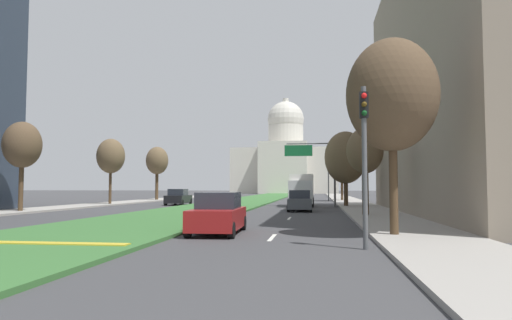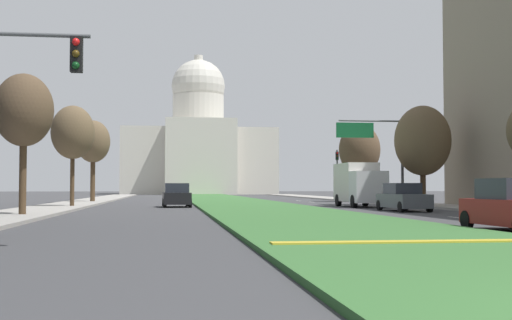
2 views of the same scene
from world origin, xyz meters
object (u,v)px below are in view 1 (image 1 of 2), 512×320
(street_tree_left_mid, at_px, (22,145))
(box_truck_delivery, at_px, (302,190))
(traffic_light_far_right, at_px, (328,177))
(sedan_midblock, at_px, (300,201))
(traffic_light_near_right, at_px, (364,145))
(street_tree_right_near, at_px, (392,95))
(street_tree_right_mid, at_px, (365,152))
(street_tree_right_far, at_px, (346,158))
(overhead_guide_sign, at_px, (316,160))
(street_tree_left_distant, at_px, (157,161))
(sedan_distant, at_px, (178,197))
(street_tree_right_distant, at_px, (342,163))
(capitol_building, at_px, (286,163))
(street_tree_left_far, at_px, (111,156))
(sedan_lead_stopped, at_px, (218,214))

(street_tree_left_mid, bearing_deg, box_truck_delivery, 34.14)
(traffic_light_far_right, distance_m, sedan_midblock, 27.57)
(traffic_light_near_right, relative_size, street_tree_right_near, 0.67)
(street_tree_right_mid, xyz_separation_m, street_tree_right_far, (-0.42, 13.71, 0.51))
(overhead_guide_sign, relative_size, street_tree_left_distant, 0.86)
(street_tree_left_mid, height_order, sedan_distant, street_tree_left_mid)
(street_tree_right_mid, relative_size, street_tree_right_distant, 0.76)
(street_tree_right_far, xyz_separation_m, box_truck_delivery, (-4.29, 1.49, -3.08))
(capitol_building, distance_m, street_tree_right_far, 91.67)
(traffic_light_near_right, distance_m, street_tree_right_near, 4.30)
(overhead_guide_sign, bearing_deg, sedan_midblock, -98.53)
(street_tree_right_near, bearing_deg, sedan_distant, 121.52)
(street_tree_right_mid, relative_size, box_truck_delivery, 0.92)
(street_tree_right_near, xyz_separation_m, street_tree_left_far, (-24.93, 27.78, -0.33))
(street_tree_left_far, distance_m, street_tree_right_distant, 30.05)
(street_tree_right_far, bearing_deg, overhead_guide_sign, 152.33)
(street_tree_right_far, bearing_deg, street_tree_left_mid, -153.32)
(street_tree_right_near, distance_m, box_truck_delivery, 28.22)
(street_tree_left_distant, bearing_deg, street_tree_right_far, -33.53)
(street_tree_left_far, xyz_separation_m, sedan_midblock, (20.56, -9.01, -4.43))
(traffic_light_near_right, height_order, street_tree_right_mid, street_tree_right_mid)
(traffic_light_far_right, relative_size, street_tree_right_far, 0.71)
(street_tree_left_mid, xyz_separation_m, street_tree_right_distant, (25.58, 30.51, -0.00))
(street_tree_right_mid, xyz_separation_m, sedan_lead_stopped, (-7.28, -11.69, -3.44))
(capitol_building, xyz_separation_m, box_truck_delivery, (7.86, -89.27, -7.44))
(street_tree_right_far, bearing_deg, street_tree_right_distant, 88.19)
(capitol_building, relative_size, street_tree_right_distant, 3.94)
(street_tree_right_far, bearing_deg, street_tree_left_far, 176.12)
(street_tree_left_mid, bearing_deg, street_tree_right_near, -28.19)
(traffic_light_near_right, bearing_deg, sedan_midblock, 97.58)
(street_tree_left_far, height_order, street_tree_right_far, street_tree_right_far)
(street_tree_right_distant, height_order, box_truck_delivery, street_tree_right_distant)
(traffic_light_near_right, bearing_deg, overhead_guide_sign, 93.01)
(sedan_midblock, bearing_deg, street_tree_right_far, 60.61)
(street_tree_right_distant, bearing_deg, street_tree_left_mid, -129.97)
(traffic_light_near_right, height_order, sedan_distant, traffic_light_near_right)
(traffic_light_far_right, xyz_separation_m, street_tree_right_mid, (1.61, -33.67, 0.94))
(overhead_guide_sign, bearing_deg, street_tree_right_near, -83.69)
(sedan_lead_stopped, relative_size, box_truck_delivery, 0.68)
(street_tree_left_mid, distance_m, street_tree_right_distant, 39.82)
(traffic_light_near_right, relative_size, street_tree_left_far, 0.73)
(street_tree_right_far, relative_size, sedan_midblock, 1.61)
(sedan_lead_stopped, distance_m, sedan_midblock, 18.26)
(street_tree_left_distant, bearing_deg, street_tree_left_mid, -90.11)
(capitol_building, relative_size, box_truck_delivery, 4.72)
(street_tree_left_mid, bearing_deg, traffic_light_far_right, 53.78)
(traffic_light_near_right, bearing_deg, street_tree_right_mid, 84.18)
(traffic_light_near_right, distance_m, street_tree_left_mid, 29.28)
(street_tree_left_mid, relative_size, sedan_distant, 1.54)
(street_tree_left_far, bearing_deg, street_tree_right_near, -48.09)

